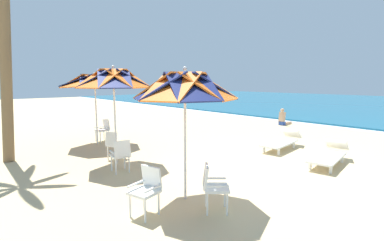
{
  "coord_description": "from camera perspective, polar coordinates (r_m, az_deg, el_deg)",
  "views": [
    {
      "loc": [
        4.3,
        -6.05,
        2.35
      ],
      "look_at": [
        -3.08,
        0.29,
        1.0
      ],
      "focal_mm": 26.23,
      "sensor_mm": 36.0,
      "label": 1
    }
  ],
  "objects": [
    {
      "name": "ground_plane",
      "position": [
        7.79,
        13.49,
        -9.89
      ],
      "size": [
        80.0,
        80.0,
        0.0
      ],
      "primitive_type": "plane",
      "color": "#D3B784"
    },
    {
      "name": "surf_foam",
      "position": [
        15.85,
        33.0,
        -1.89
      ],
      "size": [
        80.0,
        0.7,
        0.01
      ],
      "primitive_type": "cube",
      "color": "white",
      "rests_on": "ground"
    },
    {
      "name": "beach_umbrella_0",
      "position": [
        5.43,
        -1.44,
        6.75
      ],
      "size": [
        2.05,
        2.05,
        2.64
      ],
      "color": "silver",
      "rests_on": "ground"
    },
    {
      "name": "plastic_chair_0",
      "position": [
        5.14,
        -9.18,
        -13.34
      ],
      "size": [
        0.54,
        0.57,
        0.87
      ],
      "color": "white",
      "rests_on": "ground"
    },
    {
      "name": "plastic_chair_1",
      "position": [
        5.22,
        4.23,
        -12.94
      ],
      "size": [
        0.63,
        0.63,
        0.87
      ],
      "color": "white",
      "rests_on": "ground"
    },
    {
      "name": "beach_umbrella_1",
      "position": [
        8.17,
        -15.67,
        8.0
      ],
      "size": [
        2.14,
        2.14,
        2.8
      ],
      "color": "silver",
      "rests_on": "ground"
    },
    {
      "name": "plastic_chair_2",
      "position": [
        7.54,
        -14.27,
        -6.59
      ],
      "size": [
        0.52,
        0.5,
        0.87
      ],
      "color": "white",
      "rests_on": "ground"
    },
    {
      "name": "plastic_chair_3",
      "position": [
        8.82,
        -15.5,
        -4.52
      ],
      "size": [
        0.57,
        0.6,
        0.87
      ],
      "color": "white",
      "rests_on": "ground"
    },
    {
      "name": "beach_umbrella_2",
      "position": [
        11.01,
        -19.18,
        7.49
      ],
      "size": [
        2.55,
        2.55,
        2.69
      ],
      "color": "silver",
      "rests_on": "ground"
    },
    {
      "name": "plastic_chair_4",
      "position": [
        11.68,
        -17.57,
        -1.6
      ],
      "size": [
        0.48,
        0.51,
        0.87
      ],
      "color": "white",
      "rests_on": "ground"
    },
    {
      "name": "sun_lounger_0",
      "position": [
        8.96,
        26.1,
        -6.28
      ],
      "size": [
        0.98,
        2.22,
        0.62
      ],
      "color": "white",
      "rests_on": "ground"
    },
    {
      "name": "sun_lounger_1",
      "position": [
        10.34,
        17.85,
        -4.02
      ],
      "size": [
        0.92,
        2.21,
        0.62
      ],
      "color": "white",
      "rests_on": "ground"
    },
    {
      "name": "palm_tree_0",
      "position": [
        9.89,
        -34.2,
        15.25
      ],
      "size": [
        3.32,
        2.89,
        6.16
      ],
      "color": "brown",
      "rests_on": "ground"
    },
    {
      "name": "beachgoer_seated",
      "position": [
        16.11,
        18.11,
        0.18
      ],
      "size": [
        0.3,
        0.93,
        0.92
      ],
      "color": "#2D4CA5",
      "rests_on": "ground"
    }
  ]
}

